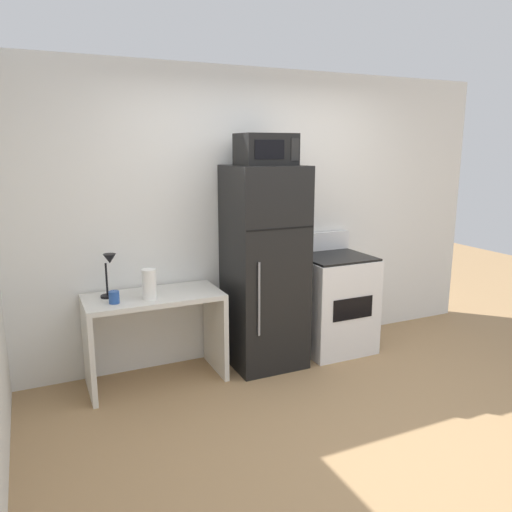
% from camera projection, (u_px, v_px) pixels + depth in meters
% --- Properties ---
extents(ground_plane, '(12.00, 12.00, 0.00)m').
position_uv_depth(ground_plane, '(357.00, 434.00, 3.40)').
color(ground_plane, '#9E7A51').
extents(wall_back_white, '(5.00, 0.10, 2.60)m').
position_uv_depth(wall_back_white, '(254.00, 215.00, 4.63)').
color(wall_back_white, white).
rests_on(wall_back_white, ground).
extents(desk, '(1.09, 0.53, 0.75)m').
position_uv_depth(desk, '(154.00, 322.00, 4.07)').
color(desk, silver).
rests_on(desk, ground).
extents(desk_lamp, '(0.14, 0.12, 0.35)m').
position_uv_depth(desk_lamp, '(109.00, 268.00, 3.90)').
color(desk_lamp, black).
rests_on(desk_lamp, desk).
extents(paper_towel_roll, '(0.11, 0.11, 0.24)m').
position_uv_depth(paper_towel_roll, '(149.00, 284.00, 3.88)').
color(paper_towel_roll, white).
rests_on(paper_towel_roll, desk).
extents(coffee_mug, '(0.08, 0.08, 0.09)m').
position_uv_depth(coffee_mug, '(114.00, 297.00, 3.79)').
color(coffee_mug, '#264C99').
rests_on(coffee_mug, desk).
extents(refrigerator, '(0.62, 0.63, 1.77)m').
position_uv_depth(refrigerator, '(264.00, 268.00, 4.36)').
color(refrigerator, black).
rests_on(refrigerator, ground).
extents(microwave, '(0.46, 0.35, 0.26)m').
position_uv_depth(microwave, '(266.00, 149.00, 4.13)').
color(microwave, black).
rests_on(microwave, refrigerator).
extents(oven_range, '(0.66, 0.61, 1.10)m').
position_uv_depth(oven_range, '(334.00, 302.00, 4.76)').
color(oven_range, white).
rests_on(oven_range, ground).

